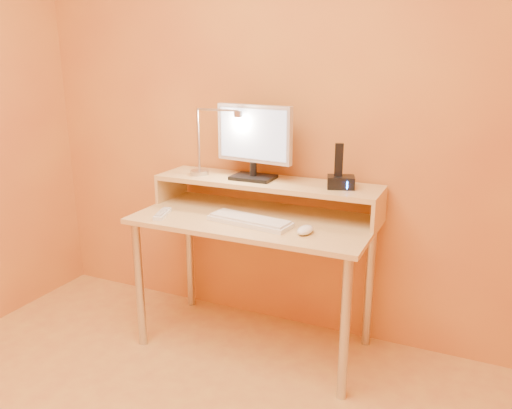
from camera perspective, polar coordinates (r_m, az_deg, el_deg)
The scene contains 25 objects.
wall_back at distance 2.72m, azimuth 2.65°, elevation 11.11°, with size 3.00×0.04×2.50m, color gold.
desk_leg_fl at distance 2.74m, azimuth -13.07°, elevation -8.88°, with size 0.04×0.04×0.69m, color #BABABB.
desk_leg_fr at distance 2.30m, azimuth 10.02°, elevation -13.80°, with size 0.04×0.04×0.69m, color #BABABB.
desk_leg_bl at distance 3.12m, azimuth -7.52°, elevation -5.46°, with size 0.04×0.04×0.69m, color #BABABB.
desk_leg_br at distance 2.74m, azimuth 12.71°, elevation -8.88°, with size 0.04×0.04×0.69m, color #BABABB.
desk_lower at distance 2.54m, azimuth -0.19°, elevation -1.74°, with size 1.20×0.60×0.03m, color #EBB877.
shelf_riser_left at distance 2.93m, azimuth -9.54°, elevation 2.06°, with size 0.02×0.30×0.14m, color #EBB877.
shelf_riser_right at distance 2.49m, azimuth 13.77°, elevation -0.70°, with size 0.02×0.30×0.14m, color #EBB877.
desk_shelf at distance 2.63m, azimuth 1.17°, elevation 2.49°, with size 1.20×0.30×0.03m, color #EBB877.
monitor_foot at distance 2.65m, azimuth -0.31°, elevation 3.10°, with size 0.22×0.16×0.02m, color black.
monitor_neck at distance 2.64m, azimuth -0.31°, elevation 4.03°, with size 0.04×0.04×0.07m, color black.
monitor_panel at distance 2.62m, azimuth -0.22°, elevation 8.03°, with size 0.43×0.04×0.30m, color silver.
monitor_back at distance 2.64m, azimuth -0.01°, elevation 8.09°, with size 0.39×0.01×0.25m, color black.
monitor_screen at distance 2.60m, azimuth -0.39°, elevation 7.98°, with size 0.39×0.00×0.26m, color #A5B7D8.
lamp_base at distance 2.77m, azimuth -6.43°, elevation 3.62°, with size 0.10×0.10×0.03m, color #BABABB.
lamp_post at distance 2.74m, azimuth -6.54°, elevation 7.25°, with size 0.01×0.01×0.33m, color #BABABB.
lamp_arm at distance 2.66m, azimuth -4.39°, elevation 10.63°, with size 0.01×0.01×0.24m, color #BABABB.
lamp_head at distance 2.60m, azimuth -2.03°, elevation 10.22°, with size 0.04×0.04×0.03m, color #BABABB.
lamp_bulb at distance 2.60m, azimuth -2.03°, elevation 9.87°, with size 0.03×0.03×0.00m, color #FFEAC6.
phone_dock at distance 2.49m, azimuth 9.58°, elevation 2.52°, with size 0.13×0.10×0.06m, color black.
phone_handset at distance 2.48m, azimuth 9.36°, elevation 5.03°, with size 0.04×0.03×0.16m, color black.
phone_led at distance 2.44m, azimuth 10.29°, elevation 2.15°, with size 0.01×0.00×0.04m, color #328DF4.
keyboard at distance 2.44m, azimuth -0.71°, elevation -1.93°, with size 0.42×0.13×0.02m, color white.
mouse at distance 2.31m, azimuth 5.60°, elevation -2.88°, with size 0.06×0.11×0.04m, color white.
remote_control at distance 2.61m, azimuth -10.55°, elevation -1.05°, with size 0.05×0.17×0.02m, color white.
Camera 1 is at (1.01, -1.02, 1.49)m, focal length 35.31 mm.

